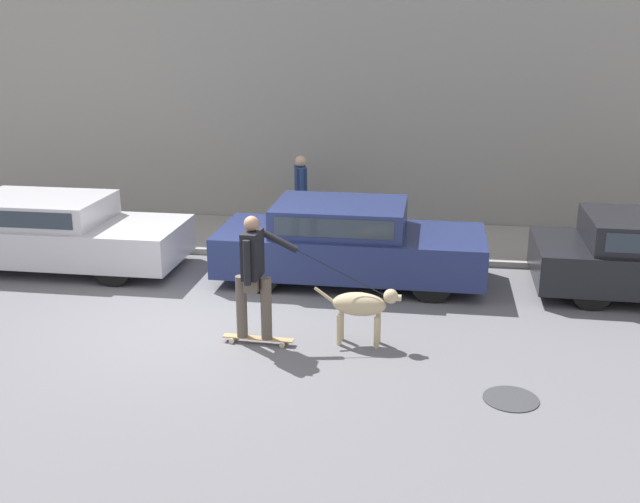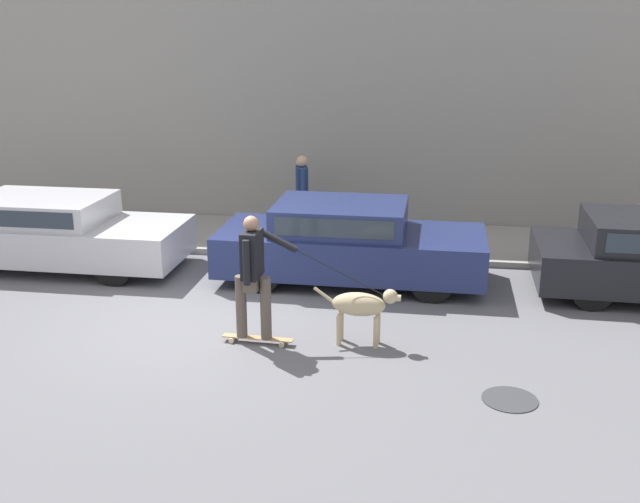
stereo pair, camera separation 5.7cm
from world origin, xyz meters
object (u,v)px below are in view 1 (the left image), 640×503
at_px(parked_car_0, 50,233).
at_px(parked_car_1, 348,243).
at_px(skateboarder, 254,272).
at_px(pedestrian_with_bag, 301,190).
at_px(dog, 362,306).

height_order(parked_car_0, parked_car_1, parked_car_1).
relative_size(skateboarder, pedestrian_with_bag, 1.47).
relative_size(parked_car_0, parked_car_1, 1.06).
bearing_deg(parked_car_1, skateboarder, -108.54).
xyz_separation_m(parked_car_1, pedestrian_with_bag, (-1.21, 2.52, 0.30)).
height_order(parked_car_1, skateboarder, skateboarder).
height_order(parked_car_1, dog, parked_car_1).
bearing_deg(pedestrian_with_bag, parked_car_0, 17.08).
bearing_deg(dog, parked_car_0, 159.22).
xyz_separation_m(dog, pedestrian_with_bag, (-1.65, 5.02, 0.40)).
xyz_separation_m(dog, skateboarder, (-1.39, -0.18, 0.45)).
height_order(parked_car_1, pedestrian_with_bag, pedestrian_with_bag).
xyz_separation_m(parked_car_1, dog, (0.45, -2.51, -0.10)).
relative_size(parked_car_0, pedestrian_with_bag, 3.03).
relative_size(parked_car_1, skateboarder, 1.96).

